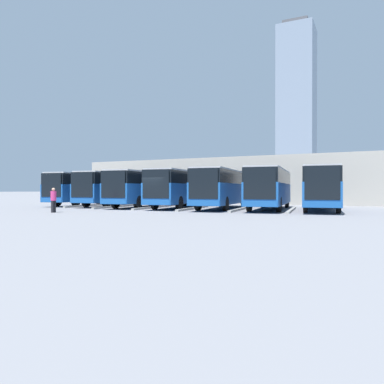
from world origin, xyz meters
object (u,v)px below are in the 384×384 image
at_px(bus_2, 223,187).
at_px(bus_3, 182,187).
at_px(bus_0, 321,187).
at_px(bus_6, 88,188).
at_px(pedestrian, 53,199).
at_px(bus_4, 145,188).
at_px(bus_5, 116,188).
at_px(bus_1, 270,187).

xyz_separation_m(bus_2, bus_3, (3.88, -0.07, 0.00)).
distance_m(bus_0, bus_2, 7.81).
xyz_separation_m(bus_0, bus_2, (7.76, 0.85, 0.00)).
height_order(bus_6, pedestrian, bus_6).
xyz_separation_m(bus_3, bus_4, (3.88, 0.03, 0.00)).
height_order(bus_0, bus_2, same).
height_order(bus_4, bus_6, same).
height_order(bus_3, bus_5, same).
distance_m(bus_1, bus_6, 19.42).
bearing_deg(bus_2, bus_4, -7.34).
height_order(bus_2, bus_3, same).
xyz_separation_m(bus_1, bus_5, (15.53, -0.39, 0.00)).
xyz_separation_m(bus_2, pedestrian, (8.75, 10.07, -0.88)).
relative_size(bus_3, bus_5, 1.00).
bearing_deg(bus_6, bus_3, 167.70).
distance_m(bus_5, pedestrian, 11.29).
relative_size(bus_4, bus_6, 1.00).
bearing_deg(bus_1, bus_4, -5.18).
bearing_deg(bus_2, bus_1, 179.11).
xyz_separation_m(bus_1, bus_4, (11.65, 0.38, 0.00)).
xyz_separation_m(bus_4, pedestrian, (0.99, 10.11, -0.88)).
xyz_separation_m(bus_6, pedestrian, (-6.78, 11.21, -0.88)).
bearing_deg(bus_4, bus_0, 175.94).
height_order(bus_2, bus_5, same).
xyz_separation_m(bus_0, bus_3, (11.65, 0.78, 0.00)).
xyz_separation_m(bus_0, bus_4, (15.53, 0.81, 0.00)).
xyz_separation_m(bus_1, bus_2, (3.88, 0.42, 0.00)).
bearing_deg(bus_2, pedestrian, 41.96).
xyz_separation_m(bus_1, bus_3, (7.76, 0.35, 0.00)).
height_order(bus_3, bus_6, same).
relative_size(bus_3, bus_4, 1.00).
distance_m(bus_1, pedestrian, 16.44).
height_order(bus_0, pedestrian, bus_0).
bearing_deg(bus_0, bus_6, -7.75).
distance_m(bus_3, bus_4, 3.88).
xyz_separation_m(bus_3, bus_6, (11.65, -1.07, 0.00)).
relative_size(bus_1, bus_5, 1.00).
bearing_deg(bus_2, bus_3, -8.02).
xyz_separation_m(bus_3, bus_5, (7.76, -0.75, 0.00)).
distance_m(bus_0, pedestrian, 19.82).
bearing_deg(bus_5, bus_1, 171.50).
distance_m(bus_0, bus_5, 19.41).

